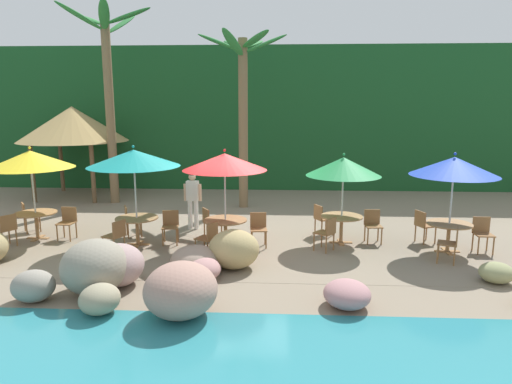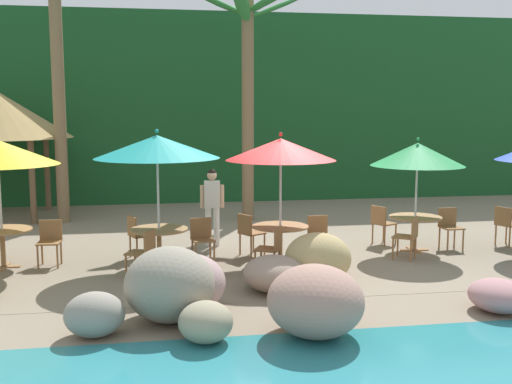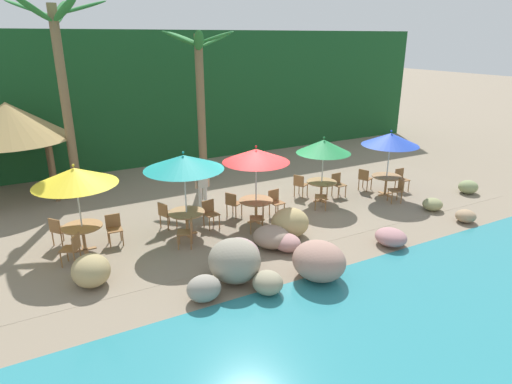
{
  "view_description": "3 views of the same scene",
  "coord_description": "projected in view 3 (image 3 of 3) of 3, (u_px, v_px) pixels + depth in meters",
  "views": [
    {
      "loc": [
        0.99,
        -11.52,
        3.65
      ],
      "look_at": [
        0.36,
        0.48,
        1.32
      ],
      "focal_mm": 32.14,
      "sensor_mm": 36.0,
      "label": 1
    },
    {
      "loc": [
        -2.77,
        -11.79,
        3.0
      ],
      "look_at": [
        -0.74,
        0.49,
        1.31
      ],
      "focal_mm": 43.34,
      "sensor_mm": 36.0,
      "label": 2
    },
    {
      "loc": [
        -6.67,
        -11.89,
        5.71
      ],
      "look_at": [
        -0.24,
        0.03,
        0.9
      ],
      "focal_mm": 30.76,
      "sensor_mm": 36.0,
      "label": 3
    }
  ],
  "objects": [
    {
      "name": "ground_plane",
      "position": [
        263.0,
        216.0,
        14.75
      ],
      "size": [
        120.0,
        120.0,
        0.0
      ],
      "primitive_type": "plane",
      "color": "gray"
    },
    {
      "name": "terrace_deck",
      "position": [
        263.0,
        216.0,
        14.75
      ],
      "size": [
        18.0,
        5.2,
        0.01
      ],
      "color": "gray",
      "rests_on": "ground"
    },
    {
      "name": "foliage_backdrop",
      "position": [
        172.0,
        96.0,
        21.21
      ],
      "size": [
        28.0,
        2.4,
        6.0
      ],
      "color": "#194C23",
      "rests_on": "ground"
    },
    {
      "name": "rock_seawall",
      "position": [
        279.0,
        248.0,
        11.66
      ],
      "size": [
        14.69,
        3.65,
        1.06
      ],
      "color": "#8B9864",
      "rests_on": "ground"
    },
    {
      "name": "umbrella_yellow",
      "position": [
        75.0,
        176.0,
        11.7
      ],
      "size": [
        2.23,
        2.23,
        2.54
      ],
      "color": "silver",
      "rests_on": "ground"
    },
    {
      "name": "dining_table_yellow",
      "position": [
        83.0,
        230.0,
        12.22
      ],
      "size": [
        1.1,
        1.1,
        0.74
      ],
      "color": "#A37547",
      "rests_on": "ground"
    },
    {
      "name": "chair_yellow_seaward",
      "position": [
        114.0,
        227.0,
        12.68
      ],
      "size": [
        0.44,
        0.45,
        0.87
      ],
      "color": "olive",
      "rests_on": "ground"
    },
    {
      "name": "chair_yellow_inland",
      "position": [
        58.0,
        229.0,
        12.52
      ],
      "size": [
        0.59,
        0.59,
        0.87
      ],
      "color": "olive",
      "rests_on": "ground"
    },
    {
      "name": "chair_yellow_left",
      "position": [
        73.0,
        247.0,
        11.45
      ],
      "size": [
        0.58,
        0.58,
        0.87
      ],
      "color": "olive",
      "rests_on": "ground"
    },
    {
      "name": "umbrella_teal",
      "position": [
        184.0,
        162.0,
        12.64
      ],
      "size": [
        2.34,
        2.34,
        2.62
      ],
      "color": "silver",
      "rests_on": "ground"
    },
    {
      "name": "dining_table_teal",
      "position": [
        187.0,
        216.0,
        13.2
      ],
      "size": [
        1.1,
        1.1,
        0.74
      ],
      "color": "#A37547",
      "rests_on": "ground"
    },
    {
      "name": "chair_teal_seaward",
      "position": [
        210.0,
        212.0,
        13.77
      ],
      "size": [
        0.47,
        0.48,
        0.87
      ],
      "color": "olive",
      "rests_on": "ground"
    },
    {
      "name": "chair_teal_inland",
      "position": [
        166.0,
        213.0,
        13.66
      ],
      "size": [
        0.56,
        0.56,
        0.87
      ],
      "color": "olive",
      "rests_on": "ground"
    },
    {
      "name": "chair_teal_left",
      "position": [
        188.0,
        231.0,
        12.44
      ],
      "size": [
        0.56,
        0.56,
        0.87
      ],
      "color": "olive",
      "rests_on": "ground"
    },
    {
      "name": "umbrella_red",
      "position": [
        256.0,
        156.0,
        13.62
      ],
      "size": [
        2.12,
        2.12,
        2.55
      ],
      "color": "silver",
      "rests_on": "ground"
    },
    {
      "name": "dining_table_red",
      "position": [
        256.0,
        204.0,
        14.16
      ],
      "size": [
        1.1,
        1.1,
        0.74
      ],
      "color": "#A37547",
      "rests_on": "ground"
    },
    {
      "name": "chair_red_seaward",
      "position": [
        275.0,
        201.0,
        14.72
      ],
      "size": [
        0.46,
        0.47,
        0.87
      ],
      "color": "olive",
      "rests_on": "ground"
    },
    {
      "name": "chair_red_inland",
      "position": [
        233.0,
        203.0,
        14.53
      ],
      "size": [
        0.58,
        0.58,
        0.87
      ],
      "color": "olive",
      "rests_on": "ground"
    },
    {
      "name": "chair_red_left",
      "position": [
        260.0,
        217.0,
        13.4
      ],
      "size": [
        0.57,
        0.57,
        0.87
      ],
      "color": "olive",
      "rests_on": "ground"
    },
    {
      "name": "umbrella_green",
      "position": [
        324.0,
        146.0,
        15.48
      ],
      "size": [
        1.94,
        1.94,
        2.4
      ],
      "color": "silver",
      "rests_on": "ground"
    },
    {
      "name": "dining_table_green",
      "position": [
        322.0,
        185.0,
        15.96
      ],
      "size": [
        1.1,
        1.1,
        0.74
      ],
      "color": "#A37547",
      "rests_on": "ground"
    },
    {
      "name": "chair_green_seaward",
      "position": [
        338.0,
        183.0,
        16.48
      ],
      "size": [
        0.44,
        0.45,
        0.87
      ],
      "color": "olive",
      "rests_on": "ground"
    },
    {
      "name": "chair_green_inland",
      "position": [
        300.0,
        184.0,
        16.39
      ],
      "size": [
        0.57,
        0.57,
        0.87
      ],
      "color": "olive",
      "rests_on": "ground"
    },
    {
      "name": "chair_green_left",
      "position": [
        324.0,
        195.0,
        15.19
      ],
      "size": [
        0.59,
        0.59,
        0.87
      ],
      "color": "olive",
      "rests_on": "ground"
    },
    {
      "name": "umbrella_blue",
      "position": [
        391.0,
        139.0,
        16.08
      ],
      "size": [
        2.09,
        2.09,
        2.5
      ],
      "color": "silver",
      "rests_on": "ground"
    },
    {
      "name": "dining_table_blue",
      "position": [
        386.0,
        179.0,
        16.59
      ],
      "size": [
        1.1,
        1.1,
        0.74
      ],
      "color": "#A37547",
      "rests_on": "ground"
    },
    {
      "name": "chair_blue_seaward",
      "position": [
        401.0,
        178.0,
        17.07
      ],
      "size": [
        0.43,
        0.43,
        0.87
      ],
      "color": "olive",
      "rests_on": "ground"
    },
    {
      "name": "chair_blue_inland",
      "position": [
        365.0,
        178.0,
        17.08
      ],
      "size": [
        0.55,
        0.55,
        0.87
      ],
      "color": "olive",
      "rests_on": "ground"
    },
    {
      "name": "chair_blue_left",
      "position": [
        398.0,
        189.0,
        15.84
      ],
      "size": [
        0.55,
        0.55,
        0.87
      ],
      "color": "olive",
      "rests_on": "ground"
    },
    {
      "name": "palm_tree_nearest",
      "position": [
        62.0,
        74.0,
        15.06
      ],
      "size": [
        3.23,
        3.32,
        6.98
      ],
      "color": "brown",
      "rests_on": "ground"
    },
    {
      "name": "palm_tree_second",
      "position": [
        200.0,
        83.0,
        16.99
      ],
      "size": [
        3.03,
        2.94,
        5.98
      ],
      "color": "brown",
      "rests_on": "ground"
    },
    {
      "name": "palapa_hut",
      "position": [
        8.0,
        122.0,
        15.62
      ],
      "size": [
        4.17,
        4.17,
        3.54
      ],
      "color": "brown",
      "rests_on": "ground"
    },
    {
      "name": "waiter_in_white",
      "position": [
        202.0,
        183.0,
        14.94
      ],
      "size": [
        0.52,
        0.24,
        1.7
      ],
      "color": "white",
      "rests_on": "ground"
    }
  ]
}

